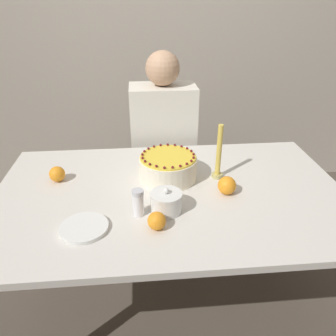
{
  "coord_description": "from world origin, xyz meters",
  "views": [
    {
      "loc": [
        -0.12,
        -1.24,
        1.53
      ],
      "look_at": [
        0.0,
        0.12,
        0.8
      ],
      "focal_mm": 35.0,
      "sensor_mm": 36.0,
      "label": 1
    }
  ],
  "objects_px": {
    "sugar_bowl": "(166,202)",
    "sugar_shaker": "(138,203)",
    "person_man_blue_shirt": "(163,162)",
    "candle": "(219,157)",
    "cake": "(168,167)"
  },
  "relations": [
    {
      "from": "sugar_bowl",
      "to": "sugar_shaker",
      "type": "relative_size",
      "value": 1.11
    },
    {
      "from": "cake",
      "to": "candle",
      "type": "distance_m",
      "value": 0.24
    },
    {
      "from": "sugar_shaker",
      "to": "candle",
      "type": "height_order",
      "value": "candle"
    },
    {
      "from": "candle",
      "to": "sugar_shaker",
      "type": "bearing_deg",
      "value": -144.47
    },
    {
      "from": "sugar_bowl",
      "to": "candle",
      "type": "xyz_separation_m",
      "value": [
        0.27,
        0.26,
        0.07
      ]
    },
    {
      "from": "person_man_blue_shirt",
      "to": "candle",
      "type": "bearing_deg",
      "value": 110.73
    },
    {
      "from": "cake",
      "to": "sugar_shaker",
      "type": "relative_size",
      "value": 2.36
    },
    {
      "from": "sugar_bowl",
      "to": "sugar_shaker",
      "type": "distance_m",
      "value": 0.12
    },
    {
      "from": "cake",
      "to": "candle",
      "type": "relative_size",
      "value": 1.01
    },
    {
      "from": "sugar_bowl",
      "to": "person_man_blue_shirt",
      "type": "distance_m",
      "value": 0.87
    },
    {
      "from": "sugar_shaker",
      "to": "person_man_blue_shirt",
      "type": "bearing_deg",
      "value": 79.07
    },
    {
      "from": "sugar_shaker",
      "to": "candle",
      "type": "distance_m",
      "value": 0.47
    },
    {
      "from": "candle",
      "to": "cake",
      "type": "bearing_deg",
      "value": 176.92
    },
    {
      "from": "sugar_shaker",
      "to": "sugar_bowl",
      "type": "bearing_deg",
      "value": 8.14
    },
    {
      "from": "sugar_bowl",
      "to": "candle",
      "type": "bearing_deg",
      "value": 43.65
    }
  ]
}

